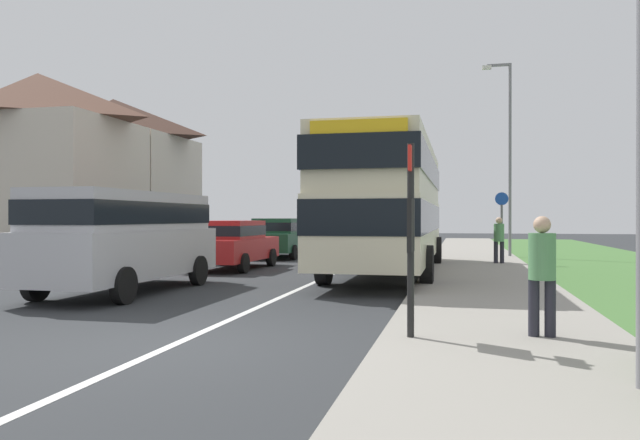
{
  "coord_description": "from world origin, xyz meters",
  "views": [
    {
      "loc": [
        3.61,
        -7.24,
        1.65
      ],
      "look_at": [
        0.64,
        5.79,
        1.6
      ],
      "focal_mm": 34.45,
      "sensor_mm": 36.0,
      "label": 1
    }
  ],
  "objects_px": {
    "parked_car_red": "(232,242)",
    "bus_stop_sign": "(411,226)",
    "parked_car_dark_green": "(281,236)",
    "parked_car_blue": "(313,233)",
    "double_decker_bus": "(389,201)",
    "street_lamp_mid": "(507,147)",
    "pedestrian_walking_away": "(499,238)",
    "parked_van_silver": "(126,233)",
    "cycle_route_sign": "(502,224)",
    "pedestrian_at_stop": "(542,270)"
  },
  "relations": [
    {
      "from": "parked_car_red",
      "to": "parked_car_dark_green",
      "type": "relative_size",
      "value": 1.0
    },
    {
      "from": "pedestrian_walking_away",
      "to": "street_lamp_mid",
      "type": "relative_size",
      "value": 0.21
    },
    {
      "from": "parked_van_silver",
      "to": "cycle_route_sign",
      "type": "height_order",
      "value": "cycle_route_sign"
    },
    {
      "from": "pedestrian_walking_away",
      "to": "bus_stop_sign",
      "type": "bearing_deg",
      "value": -97.99
    },
    {
      "from": "parked_car_dark_green",
      "to": "pedestrian_at_stop",
      "type": "bearing_deg",
      "value": -62.76
    },
    {
      "from": "parked_car_red",
      "to": "cycle_route_sign",
      "type": "distance_m",
      "value": 9.15
    },
    {
      "from": "double_decker_bus",
      "to": "pedestrian_at_stop",
      "type": "xyz_separation_m",
      "value": [
        3.04,
        -9.44,
        -1.17
      ]
    },
    {
      "from": "parked_van_silver",
      "to": "pedestrian_walking_away",
      "type": "xyz_separation_m",
      "value": [
        8.47,
        9.26,
        -0.34
      ]
    },
    {
      "from": "parked_car_red",
      "to": "bus_stop_sign",
      "type": "height_order",
      "value": "bus_stop_sign"
    },
    {
      "from": "parked_car_dark_green",
      "to": "parked_car_red",
      "type": "bearing_deg",
      "value": -89.05
    },
    {
      "from": "parked_car_dark_green",
      "to": "parked_car_blue",
      "type": "distance_m",
      "value": 5.72
    },
    {
      "from": "pedestrian_at_stop",
      "to": "bus_stop_sign",
      "type": "xyz_separation_m",
      "value": [
        -1.65,
        -0.4,
        0.56
      ]
    },
    {
      "from": "parked_car_red",
      "to": "cycle_route_sign",
      "type": "xyz_separation_m",
      "value": [
        8.52,
        3.29,
        0.56
      ]
    },
    {
      "from": "double_decker_bus",
      "to": "bus_stop_sign",
      "type": "height_order",
      "value": "double_decker_bus"
    },
    {
      "from": "parked_car_dark_green",
      "to": "bus_stop_sign",
      "type": "xyz_separation_m",
      "value": [
        6.61,
        -16.43,
        0.64
      ]
    },
    {
      "from": "parked_car_red",
      "to": "bus_stop_sign",
      "type": "bearing_deg",
      "value": -58.44
    },
    {
      "from": "parked_car_dark_green",
      "to": "cycle_route_sign",
      "type": "bearing_deg",
      "value": -16.41
    },
    {
      "from": "double_decker_bus",
      "to": "parked_car_red",
      "type": "height_order",
      "value": "double_decker_bus"
    },
    {
      "from": "double_decker_bus",
      "to": "parked_car_red",
      "type": "bearing_deg",
      "value": 171.52
    },
    {
      "from": "parked_car_blue",
      "to": "pedestrian_walking_away",
      "type": "bearing_deg",
      "value": -45.21
    },
    {
      "from": "street_lamp_mid",
      "to": "parked_car_red",
      "type": "bearing_deg",
      "value": -141.58
    },
    {
      "from": "parked_car_dark_green",
      "to": "street_lamp_mid",
      "type": "distance_m",
      "value": 9.85
    },
    {
      "from": "bus_stop_sign",
      "to": "parked_van_silver",
      "type": "bearing_deg",
      "value": 146.73
    },
    {
      "from": "parked_car_blue",
      "to": "pedestrian_walking_away",
      "type": "distance_m",
      "value": 12.09
    },
    {
      "from": "parked_car_blue",
      "to": "street_lamp_mid",
      "type": "bearing_deg",
      "value": -25.92
    },
    {
      "from": "double_decker_bus",
      "to": "bus_stop_sign",
      "type": "distance_m",
      "value": 9.96
    },
    {
      "from": "parked_car_dark_green",
      "to": "bus_stop_sign",
      "type": "relative_size",
      "value": 1.71
    },
    {
      "from": "double_decker_bus",
      "to": "parked_car_dark_green",
      "type": "bearing_deg",
      "value": 128.34
    },
    {
      "from": "parked_car_dark_green",
      "to": "bus_stop_sign",
      "type": "height_order",
      "value": "bus_stop_sign"
    },
    {
      "from": "street_lamp_mid",
      "to": "pedestrian_at_stop",
      "type": "bearing_deg",
      "value": -92.75
    },
    {
      "from": "bus_stop_sign",
      "to": "cycle_route_sign",
      "type": "distance_m",
      "value": 14.04
    },
    {
      "from": "parked_car_red",
      "to": "pedestrian_walking_away",
      "type": "xyz_separation_m",
      "value": [
        8.42,
        2.97,
        0.11
      ]
    },
    {
      "from": "parked_car_red",
      "to": "street_lamp_mid",
      "type": "xyz_separation_m",
      "value": [
        8.99,
        7.13,
        3.61
      ]
    },
    {
      "from": "parked_car_dark_green",
      "to": "pedestrian_walking_away",
      "type": "bearing_deg",
      "value": -18.56
    },
    {
      "from": "parked_car_red",
      "to": "parked_car_dark_green",
      "type": "distance_m",
      "value": 5.83
    },
    {
      "from": "double_decker_bus",
      "to": "parked_car_blue",
      "type": "xyz_separation_m",
      "value": [
        -5.22,
        12.31,
        -1.28
      ]
    },
    {
      "from": "parked_van_silver",
      "to": "parked_car_dark_green",
      "type": "relative_size",
      "value": 1.24
    },
    {
      "from": "parked_car_red",
      "to": "bus_stop_sign",
      "type": "relative_size",
      "value": 1.71
    },
    {
      "from": "parked_car_blue",
      "to": "pedestrian_walking_away",
      "type": "xyz_separation_m",
      "value": [
        8.52,
        -8.58,
        0.11
      ]
    },
    {
      "from": "parked_car_dark_green",
      "to": "pedestrian_walking_away",
      "type": "relative_size",
      "value": 2.66
    },
    {
      "from": "double_decker_bus",
      "to": "street_lamp_mid",
      "type": "relative_size",
      "value": 1.42
    },
    {
      "from": "parked_car_dark_green",
      "to": "cycle_route_sign",
      "type": "distance_m",
      "value": 9.0
    },
    {
      "from": "pedestrian_at_stop",
      "to": "cycle_route_sign",
      "type": "height_order",
      "value": "cycle_route_sign"
    },
    {
      "from": "parked_van_silver",
      "to": "pedestrian_walking_away",
      "type": "relative_size",
      "value": 3.3
    },
    {
      "from": "parked_car_dark_green",
      "to": "cycle_route_sign",
      "type": "height_order",
      "value": "cycle_route_sign"
    },
    {
      "from": "bus_stop_sign",
      "to": "pedestrian_walking_away",
      "type": "bearing_deg",
      "value": 82.01
    },
    {
      "from": "parked_car_dark_green",
      "to": "bus_stop_sign",
      "type": "distance_m",
      "value": 17.72
    },
    {
      "from": "pedestrian_walking_away",
      "to": "cycle_route_sign",
      "type": "relative_size",
      "value": 0.66
    },
    {
      "from": "pedestrian_walking_away",
      "to": "parked_van_silver",
      "type": "bearing_deg",
      "value": -132.45
    },
    {
      "from": "parked_car_dark_green",
      "to": "parked_van_silver",
      "type": "bearing_deg",
      "value": -89.82
    }
  ]
}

